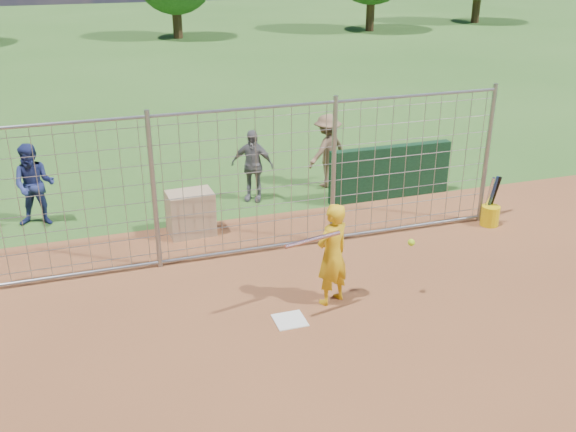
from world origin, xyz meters
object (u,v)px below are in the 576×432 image
object	(u,v)px
bystander_c	(327,151)
bucket_with_bats	(490,213)
bystander_a	(34,185)
batter	(332,254)
bystander_b	(252,165)
equipment_bin	(191,213)

from	to	relation	value
bystander_c	bucket_with_bats	world-z (taller)	bystander_c
bystander_a	bystander_c	bearing A→B (deg)	14.14
bystander_a	bucket_with_bats	size ratio (longest dim) A/B	1.60
batter	bystander_a	world-z (taller)	bystander_a
batter	bystander_c	bearing A→B (deg)	-133.29
bystander_b	bystander_a	bearing A→B (deg)	-151.35
bystander_a	bystander_c	world-z (taller)	bystander_c
bystander_a	bucket_with_bats	xyz separation A→B (m)	(7.96, -2.65, -0.53)
bystander_a	bucket_with_bats	world-z (taller)	bystander_a
batter	bystander_c	distance (m)	4.86
equipment_bin	bystander_c	bearing A→B (deg)	22.87
bystander_b	equipment_bin	bearing A→B (deg)	-110.48
bystander_c	equipment_bin	bearing A→B (deg)	-1.36
equipment_bin	bucket_with_bats	world-z (taller)	bucket_with_bats
bystander_b	bystander_c	bearing A→B (deg)	39.45
batter	bystander_b	bearing A→B (deg)	-112.35
batter	bystander_c	size ratio (longest dim) A/B	0.99
bystander_b	bystander_c	distance (m)	1.76
bystander_c	bucket_with_bats	distance (m)	3.64
bystander_b	bucket_with_bats	world-z (taller)	bystander_b
bystander_a	bystander_b	xyz separation A→B (m)	(4.11, -0.05, -0.04)
bystander_b	bystander_c	world-z (taller)	bystander_c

